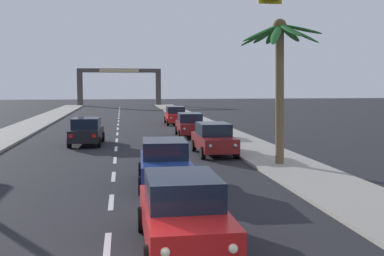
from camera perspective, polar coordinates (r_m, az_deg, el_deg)
sidewalk_right at (r=29.16m, az=6.15°, el=-1.83°), size 3.20×110.00×0.14m
lane_markings at (r=28.16m, az=-8.47°, el=-2.25°), size 4.28×88.17×0.01m
traffic_signal_mast at (r=8.22m, az=11.10°, el=14.45°), size 11.22×0.41×7.09m
sedan_lead_at_stop_bar at (r=10.60m, az=-1.13°, el=-10.34°), size 1.96×4.46×1.68m
sedan_third_in_queue at (r=17.13m, az=-3.41°, el=-4.26°), size 2.08×4.50×1.68m
sedan_oncoming_far at (r=29.23m, az=-12.91°, el=-0.37°), size 2.07×4.50×1.68m
sedan_parked_nearest_kerb at (r=43.17m, az=-2.05°, el=1.59°), size 2.01×4.47×1.68m
sedan_parked_mid_kerb at (r=33.04m, az=-0.25°, el=0.42°), size 2.08×4.50×1.68m
sedan_parked_far_kerb at (r=24.55m, az=2.70°, el=-1.32°), size 1.97×4.46×1.68m
palm_right_second at (r=21.18m, az=10.79°, el=8.24°), size 3.79×3.74×6.64m
town_gateway_arch at (r=82.46m, az=-8.97°, el=5.70°), size 14.56×0.90×6.52m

